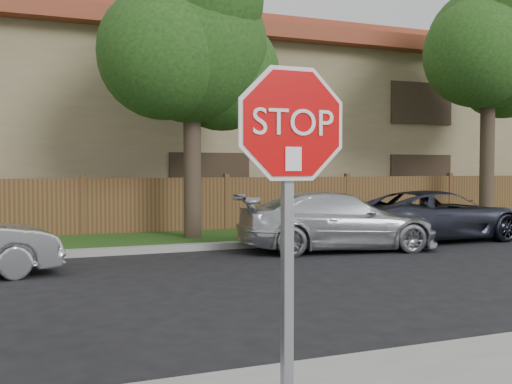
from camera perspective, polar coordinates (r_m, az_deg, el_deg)
name	(u,v)px	position (r m, az deg, el deg)	size (l,w,h in m)	color
ground	(222,382)	(5.50, -3.24, -17.61)	(90.00, 90.00, 0.00)	black
far_curb	(100,252)	(13.28, -14.67, -5.55)	(70.00, 0.30, 0.15)	gray
grass_strip	(91,244)	(14.90, -15.48, -4.76)	(70.00, 3.00, 0.12)	#1E4714
fence	(83,209)	(16.42, -16.14, -1.53)	(70.00, 0.12, 1.60)	#52301D
apartment_building	(65,120)	(22.02, -17.71, 6.51)	(35.20, 9.20, 7.20)	#877954
tree_mid	(194,47)	(15.35, -5.93, 13.57)	(4.80, 3.90, 7.35)	#382B21
tree_right	(492,48)	(20.25, 21.59, 12.67)	(4.80, 3.90, 8.20)	#382B21
stop_sign	(290,175)	(3.78, 3.29, 1.63)	(1.01, 0.13, 2.55)	gray
sedan_right	(337,221)	(13.71, 7.76, -2.78)	(1.86, 4.56, 1.32)	silver
sedan_far_right	(437,215)	(16.11, 16.90, -2.15)	(2.15, 4.65, 1.29)	#313341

